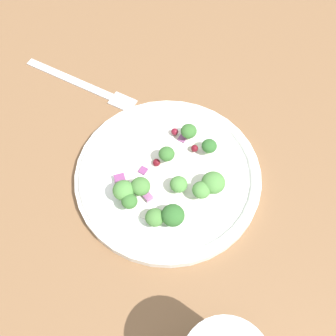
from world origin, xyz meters
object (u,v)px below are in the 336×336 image
Objects in this scene: plate at (168,175)px; broccoli_floret_1 at (201,190)px; broccoli_floret_2 at (209,146)px; fork at (86,86)px; broccoli_floret_0 at (140,187)px.

broccoli_floret_1 is (-4.53, 2.61, 2.28)cm from plate.
plate is at bearing 40.18° from broccoli_floret_2.
broccoli_floret_2 is at bearing 154.45° from fork.
fork is at bearing -54.48° from broccoli_floret_0.
broccoli_floret_0 is 1.22× the size of broccoli_floret_2.
fork is (11.86, -16.62, -3.04)cm from broccoli_floret_0.
broccoli_floret_1 is (-7.28, -0.85, -0.14)cm from broccoli_floret_0.
broccoli_floret_1 reaches higher than broccoli_floret_2.
broccoli_floret_0 is 20.65cm from fork.
broccoli_floret_2 is (-7.42, -7.40, -0.30)cm from broccoli_floret_0.
plate is 10.66× the size of broccoli_floret_1.
broccoli_floret_0 is at bearing 125.52° from fork.
broccoli_floret_0 reaches higher than broccoli_floret_2.
broccoli_floret_2 is (-4.67, -3.94, 2.12)cm from plate.
broccoli_floret_1 is at bearing -173.32° from broccoli_floret_0.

